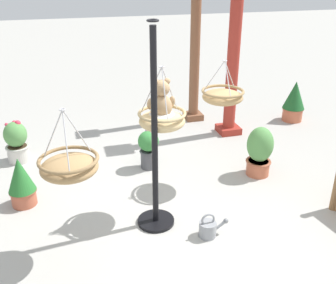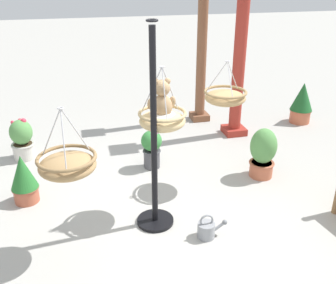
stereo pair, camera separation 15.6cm
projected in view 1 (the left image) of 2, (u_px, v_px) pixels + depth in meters
name	position (u px, v px, depth m)	size (l,w,h in m)	color
ground_plane	(172.00, 215.00, 4.83)	(40.00, 40.00, 0.00)	#ADAAA3
display_pole_central	(155.00, 170.00, 4.39)	(0.44, 0.44, 2.36)	black
hanging_basket_with_teddy	(162.00, 120.00, 4.44)	(0.56, 0.56, 0.74)	tan
teddy_bear	(161.00, 102.00, 4.37)	(0.33, 0.29, 0.47)	tan
hanging_basket_left_high	(69.00, 166.00, 3.79)	(0.59, 0.59, 0.70)	#A37F51
hanging_basket_right_low	(223.00, 96.00, 5.07)	(0.56, 0.56, 0.57)	tan
greenhouse_pillar_left	(195.00, 49.00, 7.25)	(0.36, 0.36, 2.88)	brown
greenhouse_pillar_right	(233.00, 59.00, 6.63)	(0.40, 0.40, 2.81)	#9E2D23
potted_plant_fern_front	(149.00, 147.00, 5.82)	(0.31, 0.31, 0.61)	#4C4C51
potted_plant_flowering_red	(260.00, 151.00, 5.61)	(0.38, 0.38, 0.74)	#BC6042
potted_plant_tall_leafy	(21.00, 182.00, 4.91)	(0.35, 0.35, 0.66)	#AD563D
potted_plant_bushy_green	(294.00, 101.00, 7.58)	(0.42, 0.42, 0.79)	#BC6042
potted_plant_small_succulent	(16.00, 142.00, 6.02)	(0.36, 0.36, 0.67)	beige
watering_can	(208.00, 228.00, 4.42)	(0.35, 0.20, 0.30)	gray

